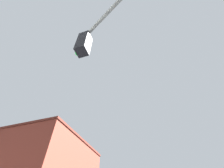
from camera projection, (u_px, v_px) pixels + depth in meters
name	position (u px, v px, depth m)	size (l,w,h in m)	color
traffic_signal_near	(123.00, 22.00, 2.33)	(1.63, 2.81, 5.81)	slate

